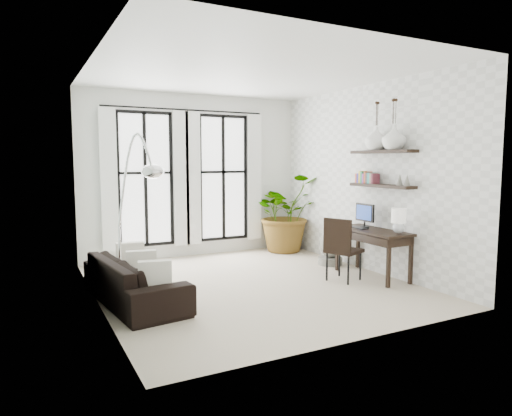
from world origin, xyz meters
TOP-DOWN VIEW (x-y plane):
  - floor at (0.00, 0.00)m, footprint 5.00×5.00m
  - ceiling at (0.00, 0.00)m, footprint 5.00×5.00m
  - wall_left at (-2.25, 0.00)m, footprint 0.00×5.00m
  - wall_right at (2.25, 0.00)m, footprint 0.00×5.00m
  - wall_back at (0.00, 2.50)m, footprint 4.50×0.00m
  - windows at (-0.20, 2.43)m, footprint 3.26×0.13m
  - wall_shelves at (2.11, -0.48)m, footprint 0.25×1.30m
  - sofa at (-1.80, -0.07)m, footprint 1.06×2.17m
  - throw_pillows at (-1.70, -0.07)m, footprint 0.40×1.52m
  - plant at (1.83, 2.01)m, footprint 1.57×1.39m
  - desk at (1.95, -0.57)m, footprint 0.57×1.34m
  - desk_chair at (1.33, -0.50)m, footprint 0.62×0.62m
  - arc_lamp at (-1.69, 0.16)m, footprint 0.72×0.70m
  - buddha at (1.91, 0.54)m, footprint 0.44×0.44m
  - vase_a at (2.11, -0.77)m, footprint 0.37×0.37m
  - vase_b at (2.11, -0.37)m, footprint 0.37×0.37m

SIDE VIEW (x-z plane):
  - floor at x=0.00m, z-range 0.00..0.00m
  - sofa at x=-1.80m, z-range 0.00..0.61m
  - buddha at x=1.91m, z-range -0.06..0.74m
  - throw_pillows at x=-1.70m, z-range 0.30..0.70m
  - desk_chair at x=1.33m, z-range 0.07..1.08m
  - desk at x=1.95m, z-range 0.14..1.33m
  - plant at x=1.83m, z-range 0.00..1.63m
  - windows at x=-0.20m, z-range 0.24..2.88m
  - wall_left at x=-2.25m, z-range -0.90..4.10m
  - wall_right at x=2.25m, z-range -0.90..4.10m
  - wall_back at x=0.00m, z-range -0.65..3.85m
  - arc_lamp at x=-1.69m, z-range 0.56..2.84m
  - wall_shelves at x=2.11m, z-range 1.43..2.03m
  - vase_a at x=2.11m, z-range 2.07..2.46m
  - vase_b at x=2.11m, z-range 2.07..2.46m
  - ceiling at x=0.00m, z-range 3.20..3.20m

